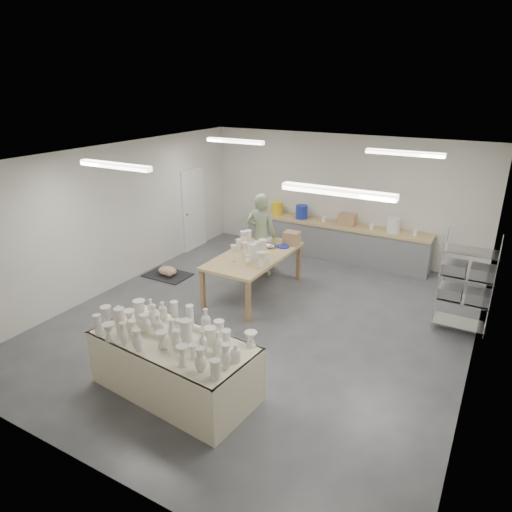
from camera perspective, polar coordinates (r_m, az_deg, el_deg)
The scene contains 9 objects.
room at distance 7.89m, azimuth 0.58°, elevation 5.58°, with size 8.00×8.02×3.00m.
back_counter at distance 11.46m, azimuth 9.69°, elevation 2.06°, with size 4.60×0.60×1.24m.
wire_shelf at distance 8.62m, azimuth 24.77°, elevation -3.10°, with size 0.88×0.48×1.80m.
drying_table at distance 6.68m, azimuth -10.25°, elevation -12.96°, with size 2.45×1.33×1.21m.
work_table at distance 9.29m, azimuth 0.16°, elevation 0.32°, with size 1.18×2.33×1.21m.
rug at distance 10.62m, azimuth -10.98°, elevation -2.35°, with size 1.00×0.70×0.02m, color black.
cat at distance 10.55m, azimuth -10.98°, elevation -1.85°, with size 0.52×0.40×0.20m.
potter at distance 10.18m, azimuth 0.68°, elevation 2.66°, with size 0.69×0.45×1.89m, color gray.
red_stool at distance 10.62m, azimuth 1.36°, elevation -0.14°, with size 0.50×0.50×0.36m.
Camera 1 is at (3.55, -6.58, 4.16)m, focal length 32.00 mm.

